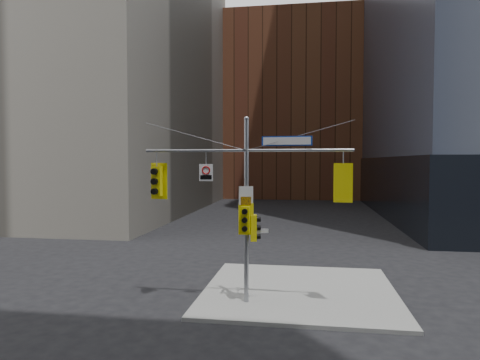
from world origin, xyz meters
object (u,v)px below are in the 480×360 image
(traffic_light_west_arm, at_px, (157,181))
(regulatory_sign_arm, at_px, (206,172))
(traffic_light_east_arm, at_px, (343,183))
(traffic_light_pole_side, at_px, (255,228))
(signal_assembly, at_px, (246,192))
(traffic_light_pole_front, at_px, (245,220))
(street_sign_blade, at_px, (287,141))

(traffic_light_west_arm, xyz_separation_m, regulatory_sign_arm, (2.00, -0.03, 0.37))
(traffic_light_west_arm, xyz_separation_m, traffic_light_east_arm, (7.18, -0.01, -0.00))
(traffic_light_west_arm, relative_size, traffic_light_pole_side, 1.44)
(signal_assembly, distance_m, regulatory_sign_arm, 1.75)
(traffic_light_west_arm, xyz_separation_m, traffic_light_pole_side, (3.90, 0.00, -1.76))
(traffic_light_pole_front, distance_m, regulatory_sign_arm, 2.39)
(signal_assembly, distance_m, traffic_light_east_arm, 3.63)
(signal_assembly, height_order, traffic_light_west_arm, signal_assembly)
(traffic_light_west_arm, distance_m, regulatory_sign_arm, 2.03)
(traffic_light_west_arm, xyz_separation_m, street_sign_blade, (5.10, -0.01, 1.55))
(traffic_light_east_arm, xyz_separation_m, street_sign_blade, (-2.08, 0.00, 1.55))
(signal_assembly, bearing_deg, regulatory_sign_arm, -179.26)
(regulatory_sign_arm, bearing_deg, traffic_light_pole_side, -6.64)
(signal_assembly, relative_size, traffic_light_east_arm, 5.57)
(signal_assembly, distance_m, traffic_light_west_arm, 3.60)
(street_sign_blade, bearing_deg, traffic_light_pole_side, -176.17)
(traffic_light_pole_front, bearing_deg, traffic_light_west_arm, 175.72)
(signal_assembly, relative_size, street_sign_blade, 4.21)
(traffic_light_east_arm, relative_size, traffic_light_pole_front, 1.19)
(traffic_light_east_arm, bearing_deg, regulatory_sign_arm, 4.22)
(signal_assembly, xyz_separation_m, traffic_light_pole_front, (0.00, -0.27, -1.03))
(traffic_light_east_arm, height_order, traffic_light_pole_side, traffic_light_east_arm)
(traffic_light_west_arm, bearing_deg, traffic_light_pole_front, 2.16)
(traffic_light_west_arm, bearing_deg, signal_assembly, 6.44)
(traffic_light_pole_front, bearing_deg, street_sign_blade, 10.26)
(traffic_light_west_arm, relative_size, traffic_light_east_arm, 1.01)
(regulatory_sign_arm, bearing_deg, street_sign_blade, -7.24)
(signal_assembly, distance_m, traffic_light_pole_side, 1.42)
(signal_assembly, height_order, traffic_light_east_arm, signal_assembly)
(traffic_light_west_arm, distance_m, street_sign_blade, 5.33)
(traffic_light_east_arm, bearing_deg, traffic_light_pole_side, 3.75)
(traffic_light_pole_side, distance_m, regulatory_sign_arm, 2.86)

